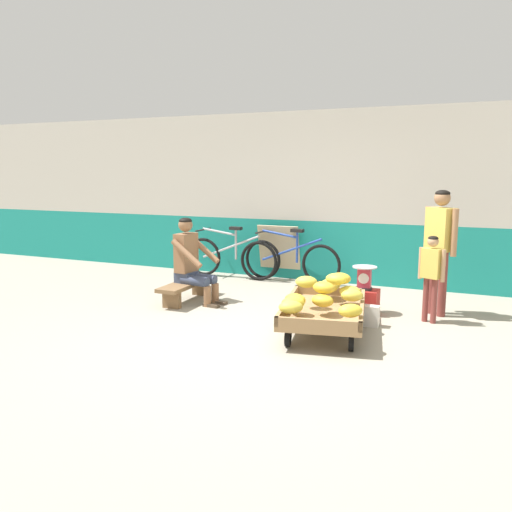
{
  "coord_description": "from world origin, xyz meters",
  "views": [
    {
      "loc": [
        1.99,
        -4.79,
        1.75
      ],
      "look_at": [
        -0.4,
        0.78,
        0.75
      ],
      "focal_mm": 36.19,
      "sensor_mm": 36.0,
      "label": 1
    }
  ],
  "objects": [
    {
      "name": "customer_adult",
      "position": [
        1.6,
        1.75,
        0.95
      ],
      "size": [
        0.4,
        0.36,
        1.53
      ],
      "color": "brown",
      "rests_on": "ground"
    },
    {
      "name": "ground_plane",
      "position": [
        0.0,
        0.0,
        0.0
      ],
      "size": [
        80.0,
        80.0,
        0.0
      ],
      "primitive_type": "plane",
      "color": "gray"
    },
    {
      "name": "vendor_seated",
      "position": [
        -1.48,
        1.1,
        0.57
      ],
      "size": [
        0.71,
        0.52,
        1.14
      ],
      "color": "brown",
      "rests_on": "ground"
    },
    {
      "name": "sign_board",
      "position": [
        -0.95,
        3.02,
        0.44
      ],
      "size": [
        0.7,
        0.22,
        0.88
      ],
      "color": "#C6B289",
      "rests_on": "ground"
    },
    {
      "name": "bicycle_far_left",
      "position": [
        -0.68,
        2.84,
        0.35
      ],
      "size": [
        1.66,
        0.48,
        0.86
      ],
      "color": "black",
      "rests_on": "ground"
    },
    {
      "name": "shopping_bag",
      "position": [
        0.95,
        0.94,
        0.12
      ],
      "size": [
        0.18,
        0.12,
        0.24
      ],
      "primitive_type": "cube",
      "color": "silver",
      "rests_on": "ground"
    },
    {
      "name": "plastic_crate",
      "position": [
        0.76,
        1.46,
        0.15
      ],
      "size": [
        0.36,
        0.28,
        0.3
      ],
      "color": "red",
      "rests_on": "ground"
    },
    {
      "name": "banana_cart",
      "position": [
        0.53,
        0.48,
        0.24
      ],
      "size": [
        1.09,
        1.57,
        0.36
      ],
      "color": "#99754C",
      "rests_on": "ground"
    },
    {
      "name": "back_wall",
      "position": [
        0.0,
        3.23,
        1.34
      ],
      "size": [
        16.0,
        0.3,
        2.68
      ],
      "color": "#19847A",
      "rests_on": "ground"
    },
    {
      "name": "low_bench",
      "position": [
        -1.57,
        1.11,
        0.2
      ],
      "size": [
        0.31,
        1.1,
        0.27
      ],
      "color": "brown",
      "rests_on": "ground"
    },
    {
      "name": "customer_child",
      "position": [
        1.55,
        1.37,
        0.63
      ],
      "size": [
        0.3,
        0.2,
        1.02
      ],
      "color": "brown",
      "rests_on": "ground"
    },
    {
      "name": "banana_pile",
      "position": [
        0.54,
        0.46,
        0.46
      ],
      "size": [
        0.92,
        1.41,
        0.26
      ],
      "color": "gold",
      "rests_on": "banana_cart"
    },
    {
      "name": "weighing_scale",
      "position": [
        0.76,
        1.46,
        0.45
      ],
      "size": [
        0.3,
        0.3,
        0.29
      ],
      "color": "#28282D",
      "rests_on": "plastic_crate"
    },
    {
      "name": "bicycle_near_left",
      "position": [
        -1.71,
        2.74,
        0.35
      ],
      "size": [
        1.66,
        0.48,
        0.86
      ],
      "color": "black",
      "rests_on": "ground"
    }
  ]
}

